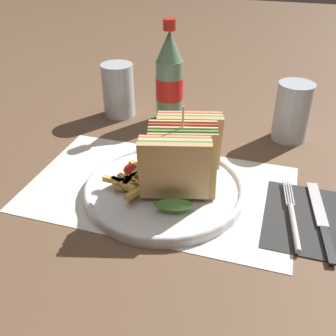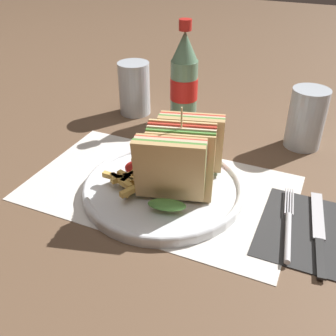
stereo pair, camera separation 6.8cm
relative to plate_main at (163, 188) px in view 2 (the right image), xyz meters
name	(u,v)px [view 2 (the right image)]	position (x,y,z in m)	size (l,w,h in m)	color
ground_plane	(161,202)	(0.01, -0.03, -0.01)	(4.00, 4.00, 0.00)	brown
placemat	(160,188)	(-0.01, 0.01, -0.01)	(0.47, 0.28, 0.00)	silver
plate_main	(163,188)	(0.00, 0.00, 0.00)	(0.28, 0.28, 0.02)	white
club_sandwich	(181,158)	(0.03, 0.01, 0.06)	(0.13, 0.19, 0.15)	tan
fries_pile	(132,178)	(-0.05, -0.02, 0.02)	(0.10, 0.11, 0.02)	gold
ketchup_blob	(139,168)	(-0.06, 0.01, 0.02)	(0.05, 0.04, 0.02)	maroon
napkin	(303,229)	(0.24, 0.00, -0.01)	(0.13, 0.18, 0.00)	#2D2D2D
fork	(288,229)	(0.22, -0.02, 0.00)	(0.04, 0.18, 0.01)	silver
knife	(319,232)	(0.26, 0.00, 0.00)	(0.04, 0.20, 0.00)	black
coke_bottle_near	(184,80)	(-0.08, 0.29, 0.09)	(0.06, 0.06, 0.23)	slate
glass_near	(305,122)	(0.20, 0.27, 0.04)	(0.07, 0.07, 0.12)	silver
glass_far	(134,88)	(-0.20, 0.28, 0.05)	(0.07, 0.07, 0.12)	silver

